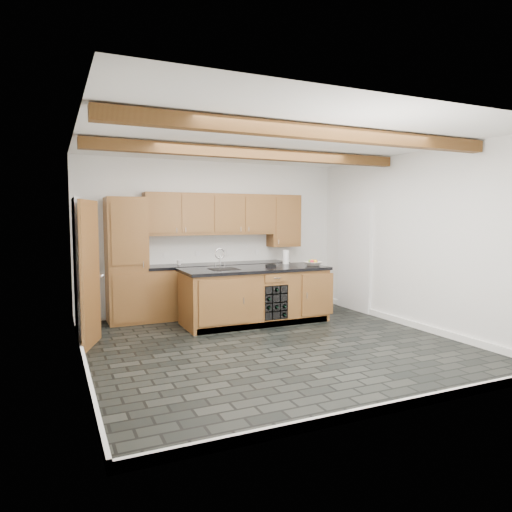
{
  "coord_description": "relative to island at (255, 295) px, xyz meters",
  "views": [
    {
      "loc": [
        -2.79,
        -5.62,
        1.76
      ],
      "look_at": [
        0.1,
        0.8,
        1.17
      ],
      "focal_mm": 32.0,
      "sensor_mm": 36.0,
      "label": 1
    }
  ],
  "objects": [
    {
      "name": "ground",
      "position": [
        -0.31,
        -1.28,
        -0.46
      ],
      "size": [
        5.0,
        5.0,
        0.0
      ],
      "primitive_type": "plane",
      "color": "black",
      "rests_on": "ground"
    },
    {
      "name": "room_shell",
      "position": [
        -0.39,
        -0.75,
        1.06
      ],
      "size": [
        5.01,
        5.0,
        5.0
      ],
      "color": "white",
      "rests_on": "ground"
    },
    {
      "name": "back_cabinetry",
      "position": [
        -0.68,
        0.95,
        0.51
      ],
      "size": [
        3.65,
        0.62,
        2.2
      ],
      "color": "brown",
      "rests_on": "ground"
    },
    {
      "name": "island",
      "position": [
        0.0,
        0.0,
        0.0
      ],
      "size": [
        2.48,
        0.96,
        0.93
      ],
      "color": "brown",
      "rests_on": "ground"
    },
    {
      "name": "faucet",
      "position": [
        -0.56,
        0.05,
        0.5
      ],
      "size": [
        0.45,
        0.4,
        0.34
      ],
      "color": "black",
      "rests_on": "island"
    },
    {
      "name": "kitchen_scale",
      "position": [
        0.31,
        0.06,
        0.49
      ],
      "size": [
        0.18,
        0.11,
        0.05
      ],
      "rotation": [
        0.0,
        0.0,
        -0.11
      ],
      "color": "black",
      "rests_on": "island"
    },
    {
      "name": "fruit_bowl",
      "position": [
        1.04,
        -0.13,
        0.5
      ],
      "size": [
        0.37,
        0.37,
        0.07
      ],
      "primitive_type": "imported",
      "rotation": [
        0.0,
        0.0,
        0.32
      ],
      "color": "beige",
      "rests_on": "island"
    },
    {
      "name": "fruit_cluster",
      "position": [
        1.04,
        -0.13,
        0.54
      ],
      "size": [
        0.16,
        0.17,
        0.07
      ],
      "color": "red",
      "rests_on": "fruit_bowl"
    },
    {
      "name": "paper_towel",
      "position": [
        0.76,
        0.35,
        0.59
      ],
      "size": [
        0.11,
        0.11,
        0.25
      ],
      "primitive_type": "cylinder",
      "color": "white",
      "rests_on": "island"
    },
    {
      "name": "mug",
      "position": [
        -1.05,
        0.95,
        0.51
      ],
      "size": [
        0.1,
        0.1,
        0.09
      ],
      "primitive_type": "imported",
      "rotation": [
        0.0,
        0.0,
        -0.06
      ],
      "color": "white",
      "rests_on": "back_cabinetry"
    }
  ]
}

